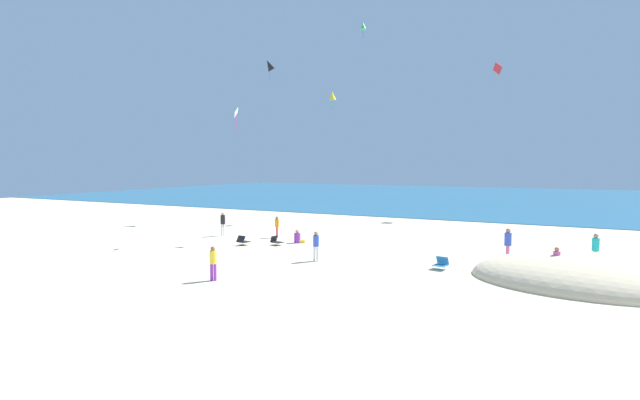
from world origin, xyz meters
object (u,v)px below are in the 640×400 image
person_1 (508,243)px  person_4 (596,248)px  person_2 (223,222)px  kite_green (363,26)px  person_3 (277,225)px  person_7 (213,261)px  person_6 (557,261)px  kite_yellow (332,95)px  beach_chair_near_camera (441,263)px  person_5 (298,238)px  person_0 (316,244)px  beach_chair_mid_beach (276,241)px  kite_white (236,113)px  kite_black (270,65)px  kite_red (498,69)px  beach_chair_far_right (243,241)px

person_1 → person_4: person_1 is taller
person_2 → kite_green: (7.79, 5.18, 13.01)m
person_3 → person_7: person_7 is taller
person_3 → person_6: bearing=-43.5°
person_4 → kite_yellow: size_ratio=0.90×
beach_chair_near_camera → person_5: size_ratio=0.89×
person_5 → person_1: bearing=-31.0°
person_0 → beach_chair_mid_beach: bearing=-125.1°
beach_chair_near_camera → person_7: person_7 is taller
kite_white → person_1: bearing=1.7°
person_7 → kite_black: 25.19m
person_0 → kite_yellow: size_ratio=0.83×
person_5 → kite_red: (8.66, 21.18, 13.00)m
person_2 → person_5: person_2 is taller
person_1 → person_2: size_ratio=1.06×
kite_red → beach_chair_far_right: bearing=-115.4°
person_2 → kite_yellow: 15.18m
beach_chair_mid_beach → kite_white: kite_white is taller
person_5 → person_0: bearing=-80.1°
kite_green → kite_white: kite_green is taller
beach_chair_far_right → person_4: size_ratio=0.48×
beach_chair_mid_beach → kite_white: bearing=-176.5°
beach_chair_far_right → kite_yellow: 17.27m
person_6 → kite_white: size_ratio=1.03×
person_7 → beach_chair_near_camera: bearing=118.8°
kite_red → person_0: bearing=-101.6°
kite_black → person_7: bearing=-63.4°
person_6 → person_7: size_ratio=0.99×
person_2 → kite_white: size_ratio=1.17×
kite_white → person_6: bearing=-7.9°
beach_chair_far_right → kite_green: size_ratio=0.70×
person_4 → person_7: person_4 is taller
kite_black → kite_white: 12.94m
beach_chair_mid_beach → person_4: (16.33, 1.36, 0.68)m
beach_chair_near_camera → kite_red: kite_red is taller
person_3 → person_4: size_ratio=0.87×
person_3 → kite_yellow: 14.30m
person_0 → person_1: (8.42, 3.86, 0.12)m
person_4 → kite_yellow: kite_yellow is taller
beach_chair_far_right → person_5: size_ratio=0.94×
beach_chair_near_camera → kite_green: (-7.36, 8.76, 13.64)m
person_0 → person_4: 12.90m
kite_green → kite_yellow: size_ratio=0.63×
person_2 → person_3: bearing=-154.6°
beach_chair_far_right → person_1: size_ratio=0.46×
person_5 → beach_chair_near_camera: bearing=-48.7°
person_3 → person_0: bearing=-71.9°
kite_black → kite_yellow: (5.08, 1.74, -2.67)m
beach_chair_far_right → person_0: (5.91, -2.10, 0.57)m
kite_yellow → person_7: bearing=-77.4°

